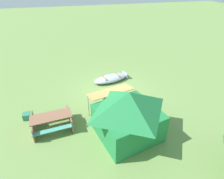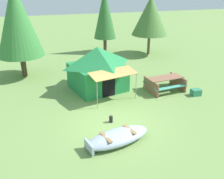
{
  "view_description": "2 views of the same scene",
  "coord_description": "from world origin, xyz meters",
  "px_view_note": "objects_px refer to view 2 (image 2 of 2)",
  "views": [
    {
      "loc": [
        2.7,
        10.2,
        6.76
      ],
      "look_at": [
        0.22,
        0.96,
        0.82
      ],
      "focal_mm": 30.16,
      "sensor_mm": 36.0,
      "label": 1
    },
    {
      "loc": [
        -2.95,
        -9.09,
        5.67
      ],
      "look_at": [
        0.35,
        1.49,
        0.9
      ],
      "focal_mm": 40.36,
      "sensor_mm": 36.0,
      "label": 2
    }
  ],
  "objects_px": {
    "pine_tree_back_right": "(150,16)",
    "picnic_table": "(165,82)",
    "cooler_box": "(196,92)",
    "pine_tree_far_center": "(105,14)",
    "canvas_cabin_tent": "(97,68)",
    "fuel_can": "(111,119)",
    "pine_tree_back_left": "(17,20)",
    "beached_rowboat": "(118,137)"
  },
  "relations": [
    {
      "from": "beached_rowboat",
      "to": "canvas_cabin_tent",
      "type": "xyz_separation_m",
      "value": [
        0.59,
        5.34,
        1.02
      ]
    },
    {
      "from": "beached_rowboat",
      "to": "fuel_can",
      "type": "bearing_deg",
      "value": 82.27
    },
    {
      "from": "fuel_can",
      "to": "pine_tree_back_right",
      "type": "distance_m",
      "value": 12.07
    },
    {
      "from": "fuel_can",
      "to": "picnic_table",
      "type": "bearing_deg",
      "value": 32.12
    },
    {
      "from": "fuel_can",
      "to": "canvas_cabin_tent",
      "type": "bearing_deg",
      "value": 84.24
    },
    {
      "from": "fuel_can",
      "to": "pine_tree_back_left",
      "type": "distance_m",
      "value": 8.78
    },
    {
      "from": "picnic_table",
      "to": "pine_tree_far_center",
      "type": "xyz_separation_m",
      "value": [
        -0.87,
        9.17,
        2.74
      ]
    },
    {
      "from": "picnic_table",
      "to": "canvas_cabin_tent",
      "type": "bearing_deg",
      "value": 159.0
    },
    {
      "from": "picnic_table",
      "to": "pine_tree_far_center",
      "type": "distance_m",
      "value": 9.61
    },
    {
      "from": "canvas_cabin_tent",
      "to": "picnic_table",
      "type": "relative_size",
      "value": 1.93
    },
    {
      "from": "picnic_table",
      "to": "fuel_can",
      "type": "height_order",
      "value": "picnic_table"
    },
    {
      "from": "fuel_can",
      "to": "pine_tree_back_left",
      "type": "relative_size",
      "value": 0.05
    },
    {
      "from": "cooler_box",
      "to": "pine_tree_back_right",
      "type": "relative_size",
      "value": 0.11
    },
    {
      "from": "canvas_cabin_tent",
      "to": "cooler_box",
      "type": "bearing_deg",
      "value": -27.12
    },
    {
      "from": "cooler_box",
      "to": "pine_tree_far_center",
      "type": "height_order",
      "value": "pine_tree_far_center"
    },
    {
      "from": "pine_tree_back_left",
      "to": "pine_tree_far_center",
      "type": "relative_size",
      "value": 1.08
    },
    {
      "from": "beached_rowboat",
      "to": "cooler_box",
      "type": "distance_m",
      "value": 6.13
    },
    {
      "from": "pine_tree_back_right",
      "to": "canvas_cabin_tent",
      "type": "bearing_deg",
      "value": -134.59
    },
    {
      "from": "canvas_cabin_tent",
      "to": "pine_tree_back_left",
      "type": "distance_m",
      "value": 5.75
    },
    {
      "from": "beached_rowboat",
      "to": "pine_tree_back_right",
      "type": "xyz_separation_m",
      "value": [
        6.54,
        11.37,
        2.9
      ]
    },
    {
      "from": "pine_tree_back_left",
      "to": "canvas_cabin_tent",
      "type": "bearing_deg",
      "value": -40.58
    },
    {
      "from": "cooler_box",
      "to": "fuel_can",
      "type": "relative_size",
      "value": 1.72
    },
    {
      "from": "picnic_table",
      "to": "pine_tree_back_right",
      "type": "xyz_separation_m",
      "value": [
        2.42,
        7.38,
        2.65
      ]
    },
    {
      "from": "picnic_table",
      "to": "pine_tree_back_left",
      "type": "relative_size",
      "value": 0.37
    },
    {
      "from": "pine_tree_back_right",
      "to": "picnic_table",
      "type": "bearing_deg",
      "value": -108.17
    },
    {
      "from": "cooler_box",
      "to": "pine_tree_back_right",
      "type": "bearing_deg",
      "value": 82.45
    },
    {
      "from": "picnic_table",
      "to": "pine_tree_back_right",
      "type": "bearing_deg",
      "value": 71.83
    },
    {
      "from": "pine_tree_back_right",
      "to": "fuel_can",
      "type": "bearing_deg",
      "value": -122.76
    },
    {
      "from": "pine_tree_back_left",
      "to": "fuel_can",
      "type": "bearing_deg",
      "value": -63.36
    },
    {
      "from": "canvas_cabin_tent",
      "to": "fuel_can",
      "type": "xyz_separation_m",
      "value": [
        -0.38,
        -3.8,
        -1.12
      ]
    },
    {
      "from": "fuel_can",
      "to": "pine_tree_back_right",
      "type": "relative_size",
      "value": 0.06
    },
    {
      "from": "pine_tree_back_left",
      "to": "pine_tree_far_center",
      "type": "height_order",
      "value": "pine_tree_back_left"
    },
    {
      "from": "cooler_box",
      "to": "pine_tree_back_right",
      "type": "distance_m",
      "value": 9.07
    },
    {
      "from": "pine_tree_back_left",
      "to": "pine_tree_far_center",
      "type": "bearing_deg",
      "value": 33.29
    },
    {
      "from": "beached_rowboat",
      "to": "pine_tree_back_left",
      "type": "height_order",
      "value": "pine_tree_back_left"
    },
    {
      "from": "canvas_cabin_tent",
      "to": "pine_tree_far_center",
      "type": "distance_m",
      "value": 8.49
    },
    {
      "from": "beached_rowboat",
      "to": "cooler_box",
      "type": "height_order",
      "value": "beached_rowboat"
    },
    {
      "from": "fuel_can",
      "to": "pine_tree_back_left",
      "type": "height_order",
      "value": "pine_tree_back_left"
    },
    {
      "from": "canvas_cabin_tent",
      "to": "pine_tree_back_left",
      "type": "bearing_deg",
      "value": 139.42
    },
    {
      "from": "pine_tree_back_left",
      "to": "pine_tree_far_center",
      "type": "xyz_separation_m",
      "value": [
        6.67,
        4.38,
        -0.29
      ]
    },
    {
      "from": "pine_tree_far_center",
      "to": "canvas_cabin_tent",
      "type": "bearing_deg",
      "value": -108.75
    },
    {
      "from": "canvas_cabin_tent",
      "to": "fuel_can",
      "type": "height_order",
      "value": "canvas_cabin_tent"
    }
  ]
}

